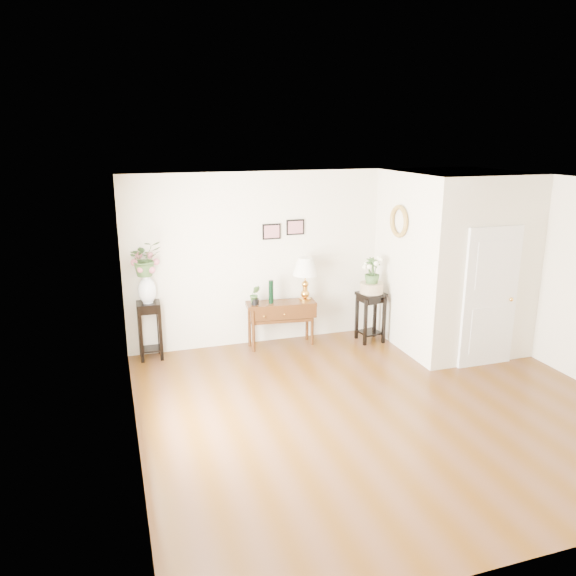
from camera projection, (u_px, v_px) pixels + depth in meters
name	position (u px, v px, depth m)	size (l,w,h in m)	color
floor	(382.00, 408.00, 7.14)	(6.00, 5.50, 0.02)	#4D2C0B
ceiling	(393.00, 185.00, 6.39)	(6.00, 5.50, 0.02)	white
wall_back	(309.00, 256.00, 9.28)	(6.00, 0.02, 2.80)	beige
wall_front	(557.00, 404.00, 4.24)	(6.00, 0.02, 2.80)	beige
wall_left	(130.00, 328.00, 5.87)	(0.02, 5.50, 2.80)	beige
partition	(453.00, 260.00, 9.01)	(1.80, 1.95, 2.80)	beige
door	(490.00, 298.00, 8.19)	(0.90, 0.05, 2.10)	white
art_print_left	(272.00, 232.00, 8.95)	(0.30, 0.02, 0.25)	black
art_print_right	(295.00, 227.00, 9.06)	(0.30, 0.02, 0.25)	black
wall_ornament	(399.00, 221.00, 8.67)	(0.51, 0.51, 0.07)	#A9903B
console_table	(281.00, 324.00, 9.13)	(1.11, 0.37, 0.74)	black
table_lamp	(305.00, 279.00, 9.05)	(0.41, 0.41, 0.72)	gold
green_vase	(271.00, 293.00, 8.93)	(0.08, 0.08, 0.37)	black
potted_plant	(255.00, 296.00, 8.86)	(0.16, 0.13, 0.30)	#345629
plant_stand_a	(150.00, 331.00, 8.59)	(0.35, 0.35, 0.90)	black
porcelain_vase	(147.00, 288.00, 8.41)	(0.27, 0.27, 0.47)	white
lily_arrangement	(145.00, 260.00, 8.29)	(0.48, 0.42, 0.53)	#345629
plant_stand_b	(370.00, 317.00, 9.32)	(0.39, 0.39, 0.84)	black
ceramic_bowl	(371.00, 288.00, 9.19)	(0.38, 0.38, 0.17)	#B3AB94
narcissus	(372.00, 272.00, 9.12)	(0.26, 0.26, 0.46)	#345629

